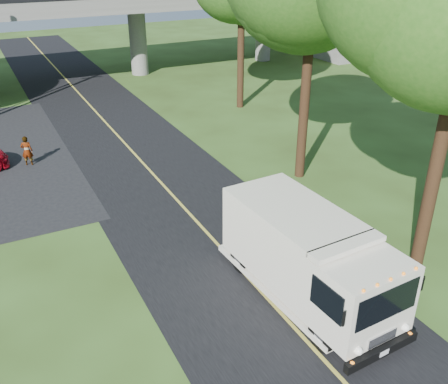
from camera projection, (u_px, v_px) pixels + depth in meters
ground at (301, 335)px, 14.22m from camera, size 120.00×120.00×0.00m
road at (171, 194)px, 22.16m from camera, size 7.00×90.00×0.02m
lane_line at (171, 193)px, 22.15m from camera, size 0.12×90.00×0.01m
overpass at (60, 22)px, 37.59m from camera, size 54.00×10.00×7.30m
step_van at (307, 255)px, 15.14m from camera, size 2.81×6.81×2.81m
pedestrian at (27, 151)px, 24.67m from camera, size 0.65×0.54×1.52m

